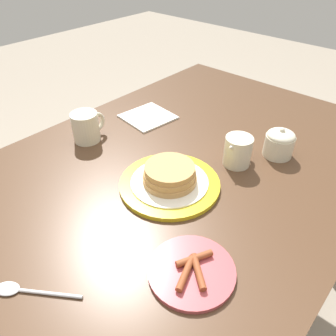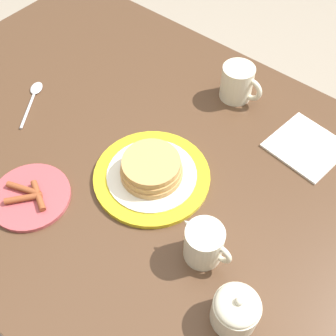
# 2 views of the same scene
# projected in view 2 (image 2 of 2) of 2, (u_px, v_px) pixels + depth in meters

# --- Properties ---
(ground_plane) EXTENTS (8.00, 8.00, 0.00)m
(ground_plane) POSITION_uv_depth(u_px,v_px,m) (166.00, 289.00, 1.56)
(ground_plane) COLOR gray
(dining_table) EXTENTS (1.54, 0.93, 0.75)m
(dining_table) POSITION_uv_depth(u_px,v_px,m) (165.00, 195.00, 1.05)
(dining_table) COLOR #4C3321
(dining_table) RESTS_ON ground_plane
(pancake_plate) EXTENTS (0.26, 0.26, 0.06)m
(pancake_plate) POSITION_uv_depth(u_px,v_px,m) (152.00, 172.00, 0.93)
(pancake_plate) COLOR gold
(pancake_plate) RESTS_ON dining_table
(side_plate_bacon) EXTENTS (0.17, 0.17, 0.02)m
(side_plate_bacon) POSITION_uv_depth(u_px,v_px,m) (30.00, 196.00, 0.91)
(side_plate_bacon) COLOR #B2474C
(side_plate_bacon) RESTS_ON dining_table
(coffee_mug) EXTENTS (0.12, 0.08, 0.09)m
(coffee_mug) POSITION_uv_depth(u_px,v_px,m) (238.00, 83.00, 1.07)
(coffee_mug) COLOR beige
(coffee_mug) RESTS_ON dining_table
(creamer_pitcher) EXTENTS (0.12, 0.08, 0.09)m
(creamer_pitcher) POSITION_uv_depth(u_px,v_px,m) (204.00, 243.00, 0.80)
(creamer_pitcher) COLOR beige
(creamer_pitcher) RESTS_ON dining_table
(sugar_bowl) EXTENTS (0.08, 0.08, 0.09)m
(sugar_bowl) POSITION_uv_depth(u_px,v_px,m) (236.00, 310.00, 0.73)
(sugar_bowl) COLOR beige
(sugar_bowl) RESTS_ON dining_table
(napkin) EXTENTS (0.18, 0.17, 0.01)m
(napkin) POSITION_uv_depth(u_px,v_px,m) (306.00, 146.00, 1.00)
(napkin) COLOR silver
(napkin) RESTS_ON dining_table
(spoon) EXTENTS (0.11, 0.15, 0.01)m
(spoon) POSITION_uv_depth(u_px,v_px,m) (34.00, 95.00, 1.11)
(spoon) COLOR silver
(spoon) RESTS_ON dining_table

